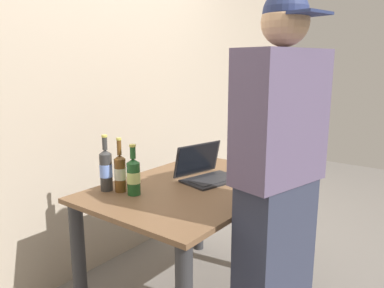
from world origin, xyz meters
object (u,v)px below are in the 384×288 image
(laptop, at_px, (206,172))
(person_figure, at_px, (277,188))
(coffee_mug, at_px, (258,163))
(beer_bottle_green, at_px, (106,169))
(beer_bottle_amber, at_px, (120,172))
(beer_bottle_dark, at_px, (134,175))

(laptop, distance_m, person_figure, 0.66)
(coffee_mug, bearing_deg, beer_bottle_green, 152.89)
(person_figure, bearing_deg, beer_bottle_amber, 103.76)
(laptop, height_order, person_figure, person_figure)
(beer_bottle_amber, relative_size, person_figure, 0.17)
(laptop, xyz_separation_m, coffee_mug, (0.41, -0.15, -0.00))
(laptop, height_order, beer_bottle_amber, beer_bottle_amber)
(beer_bottle_dark, xyz_separation_m, coffee_mug, (0.88, -0.30, -0.07))
(beer_bottle_amber, xyz_separation_m, person_figure, (0.21, -0.84, 0.03))
(beer_bottle_green, height_order, beer_bottle_amber, beer_bottle_green)
(person_figure, relative_size, coffee_mug, 16.05)
(coffee_mug, bearing_deg, laptop, 160.25)
(coffee_mug, bearing_deg, beer_bottle_amber, 156.07)
(beer_bottle_dark, bearing_deg, laptop, -17.85)
(laptop, distance_m, beer_bottle_amber, 0.55)
(beer_bottle_amber, xyz_separation_m, beer_bottle_dark, (0.01, -0.10, -0.00))
(beer_bottle_dark, height_order, coffee_mug, beer_bottle_dark)
(person_figure, xyz_separation_m, coffee_mug, (0.68, 0.45, -0.10))
(laptop, xyz_separation_m, beer_bottle_amber, (-0.48, 0.25, 0.07))
(laptop, height_order, beer_bottle_green, beer_bottle_green)
(beer_bottle_green, height_order, person_figure, person_figure)
(laptop, bearing_deg, beer_bottle_dark, 162.15)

